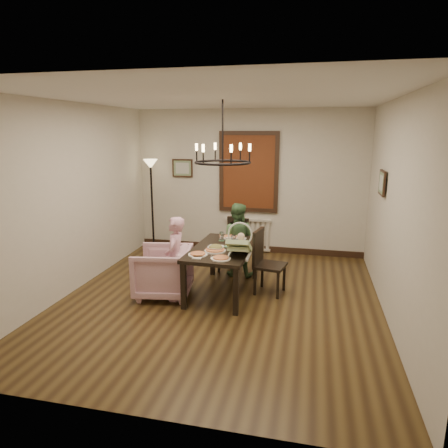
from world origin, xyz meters
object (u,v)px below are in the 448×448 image
at_px(chair_far, 232,245).
at_px(seated_man, 237,246).
at_px(floor_lamp, 152,207).
at_px(drinking_glass, 234,244).
at_px(dining_table, 223,253).
at_px(chair_right, 270,262).
at_px(armchair, 163,272).
at_px(baby_bouncer, 239,245).
at_px(elderly_woman, 175,266).

relative_size(chair_far, seated_man, 0.91).
bearing_deg(floor_lamp, drinking_glass, -42.16).
bearing_deg(dining_table, chair_right, 13.89).
bearing_deg(drinking_glass, armchair, -162.89).
xyz_separation_m(dining_table, baby_bouncer, (0.31, -0.35, 0.25)).
bearing_deg(armchair, seated_man, 131.92).
relative_size(baby_bouncer, drinking_glass, 3.80).
bearing_deg(seated_man, elderly_woman, 61.92).
height_order(baby_bouncer, floor_lamp, floor_lamp).
relative_size(dining_table, seated_man, 1.51).
height_order(dining_table, elderly_woman, elderly_woman).
xyz_separation_m(chair_far, armchair, (-0.79, -1.23, -0.10)).
relative_size(chair_right, drinking_glass, 7.48).
bearing_deg(floor_lamp, chair_right, -33.66).
height_order(chair_right, baby_bouncer, baby_bouncer).
relative_size(armchair, elderly_woman, 0.80).
bearing_deg(drinking_glass, chair_far, 102.63).
xyz_separation_m(chair_right, armchair, (-1.53, -0.44, -0.12)).
height_order(elderly_woman, floor_lamp, floor_lamp).
height_order(chair_right, drinking_glass, chair_right).
xyz_separation_m(seated_man, floor_lamp, (-1.94, 1.06, 0.39)).
bearing_deg(baby_bouncer, armchair, 175.56).
relative_size(dining_table, drinking_glass, 11.88).
bearing_deg(baby_bouncer, seated_man, 100.84).
bearing_deg(armchair, floor_lamp, -163.01).
xyz_separation_m(chair_far, elderly_woman, (-0.56, -1.31, 0.04)).
height_order(dining_table, chair_right, chair_right).
xyz_separation_m(chair_right, floor_lamp, (-2.57, 1.71, 0.42)).
bearing_deg(armchair, chair_far, 138.56).
bearing_deg(chair_right, armchair, 116.55).
bearing_deg(elderly_woman, seated_man, 147.22).
bearing_deg(baby_bouncer, chair_far, 103.75).
height_order(armchair, elderly_woman, elderly_woman).
distance_m(chair_far, chair_right, 1.08).
bearing_deg(armchair, baby_bouncer, 78.48).
bearing_deg(elderly_woman, baby_bouncer, 88.51).
height_order(seated_man, drinking_glass, seated_man).
relative_size(elderly_woman, baby_bouncer, 2.05).
bearing_deg(drinking_glass, floor_lamp, 137.84).
bearing_deg(chair_far, floor_lamp, 172.74).
bearing_deg(chair_far, armchair, -103.11).
bearing_deg(drinking_glass, elderly_woman, -153.44).
bearing_deg(drinking_glass, baby_bouncer, -67.11).
height_order(armchair, seated_man, seated_man).
bearing_deg(floor_lamp, elderly_woman, -60.36).
xyz_separation_m(elderly_woman, drinking_glass, (0.77, 0.39, 0.27)).
bearing_deg(elderly_woman, armchair, -112.69).
height_order(dining_table, seated_man, seated_man).
xyz_separation_m(drinking_glass, floor_lamp, (-2.04, 1.85, 0.13)).
bearing_deg(elderly_woman, floor_lamp, -153.55).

